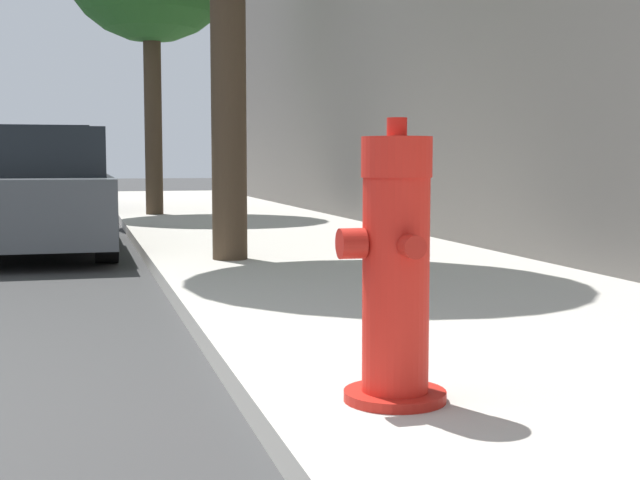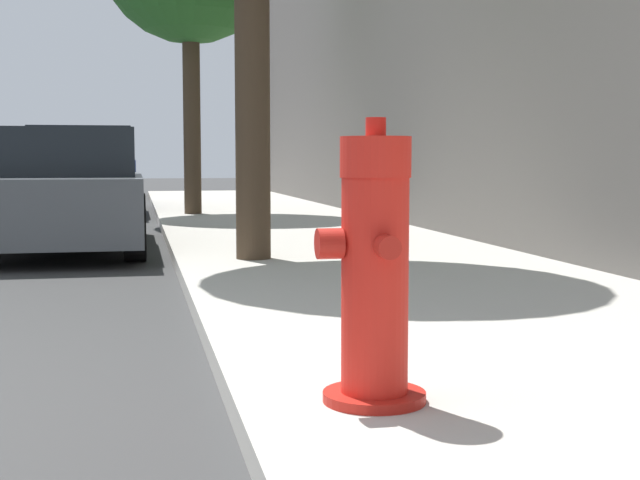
{
  "view_description": "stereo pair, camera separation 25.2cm",
  "coord_description": "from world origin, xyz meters",
  "px_view_note": "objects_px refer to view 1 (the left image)",
  "views": [
    {
      "loc": [
        1.57,
        -3.11,
        0.94
      ],
      "look_at": [
        2.66,
        0.91,
        0.56
      ],
      "focal_mm": 50.0,
      "sensor_mm": 36.0,
      "label": 1
    },
    {
      "loc": [
        1.82,
        -3.17,
        0.94
      ],
      "look_at": [
        2.66,
        0.91,
        0.56
      ],
      "focal_mm": 50.0,
      "sensor_mm": 36.0,
      "label": 2
    }
  ],
  "objects_px": {
    "parked_car_mid": "(41,173)",
    "parked_car_far": "(45,169)",
    "fire_hydrant": "(395,273)",
    "parked_car_near": "(24,193)"
  },
  "relations": [
    {
      "from": "fire_hydrant",
      "to": "parked_car_near",
      "type": "relative_size",
      "value": 0.25
    },
    {
      "from": "fire_hydrant",
      "to": "parked_car_mid",
      "type": "xyz_separation_m",
      "value": [
        -1.63,
        12.85,
        0.15
      ]
    },
    {
      "from": "parked_car_mid",
      "to": "parked_car_far",
      "type": "xyz_separation_m",
      "value": [
        -0.14,
        6.4,
        -0.02
      ]
    },
    {
      "from": "parked_car_near",
      "to": "parked_car_mid",
      "type": "distance_m",
      "value": 6.32
    },
    {
      "from": "fire_hydrant",
      "to": "parked_car_far",
      "type": "relative_size",
      "value": 0.25
    },
    {
      "from": "parked_car_mid",
      "to": "parked_car_near",
      "type": "bearing_deg",
      "value": -89.26
    },
    {
      "from": "fire_hydrant",
      "to": "parked_car_far",
      "type": "distance_m",
      "value": 19.33
    },
    {
      "from": "parked_car_near",
      "to": "parked_car_far",
      "type": "bearing_deg",
      "value": 90.99
    },
    {
      "from": "parked_car_near",
      "to": "parked_car_mid",
      "type": "xyz_separation_m",
      "value": [
        -0.08,
        6.32,
        0.1
      ]
    },
    {
      "from": "parked_car_mid",
      "to": "parked_car_far",
      "type": "bearing_deg",
      "value": 91.23
    }
  ]
}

